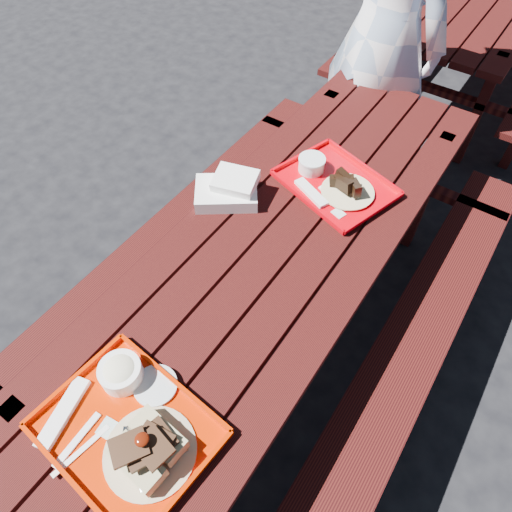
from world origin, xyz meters
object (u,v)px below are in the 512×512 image
at_px(far_tray, 333,182).
at_px(near_tray, 131,421).
at_px(picnic_table_near, 277,271).
at_px(person, 385,29).
at_px(picnic_table_far, 488,10).

bearing_deg(far_tray, near_tray, -89.82).
bearing_deg(picnic_table_near, person, 99.48).
distance_m(far_tray, person, 0.98).
bearing_deg(far_tray, picnic_table_far, 90.53).
bearing_deg(near_tray, far_tray, 90.18).
bearing_deg(picnic_table_far, picnic_table_near, -90.00).
distance_m(near_tray, far_tray, 1.17).
bearing_deg(picnic_table_far, person, -98.33).
distance_m(picnic_table_far, far_tray, 2.44).
bearing_deg(person, picnic_table_far, -81.00).
xyz_separation_m(picnic_table_far, far_tray, (0.02, -2.43, 0.21)).
height_order(picnic_table_far, person, person).
bearing_deg(person, far_tray, 121.78).
xyz_separation_m(picnic_table_near, near_tray, (0.03, -0.79, 0.23)).
bearing_deg(near_tray, picnic_table_near, 91.87).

